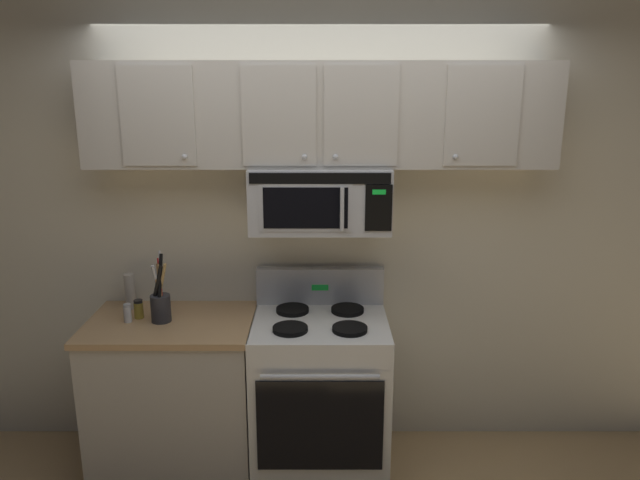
{
  "coord_description": "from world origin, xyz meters",
  "views": [
    {
      "loc": [
        0.0,
        -2.73,
        2.2
      ],
      "look_at": [
        0.0,
        0.49,
        1.35
      ],
      "focal_mm": 33.9,
      "sensor_mm": 36.0,
      "label": 1
    }
  ],
  "objects_px": {
    "stove_range": "(320,390)",
    "over_range_microwave": "(320,198)",
    "utensil_crock_charcoal": "(160,302)",
    "pepper_mill": "(130,291)",
    "salt_shaker": "(128,313)",
    "spice_jar": "(139,309)"
  },
  "relations": [
    {
      "from": "stove_range",
      "to": "pepper_mill",
      "type": "distance_m",
      "value": 1.25
    },
    {
      "from": "salt_shaker",
      "to": "stove_range",
      "type": "bearing_deg",
      "value": 0.98
    },
    {
      "from": "stove_range",
      "to": "utensil_crock_charcoal",
      "type": "distance_m",
      "value": 1.04
    },
    {
      "from": "stove_range",
      "to": "over_range_microwave",
      "type": "xyz_separation_m",
      "value": [
        -0.0,
        0.12,
        1.11
      ]
    },
    {
      "from": "stove_range",
      "to": "salt_shaker",
      "type": "bearing_deg",
      "value": -179.02
    },
    {
      "from": "utensil_crock_charcoal",
      "to": "spice_jar",
      "type": "relative_size",
      "value": 3.71
    },
    {
      "from": "stove_range",
      "to": "spice_jar",
      "type": "bearing_deg",
      "value": 177.68
    },
    {
      "from": "stove_range",
      "to": "pepper_mill",
      "type": "height_order",
      "value": "stove_range"
    },
    {
      "from": "stove_range",
      "to": "utensil_crock_charcoal",
      "type": "relative_size",
      "value": 2.82
    },
    {
      "from": "utensil_crock_charcoal",
      "to": "spice_jar",
      "type": "height_order",
      "value": "utensil_crock_charcoal"
    },
    {
      "from": "utensil_crock_charcoal",
      "to": "salt_shaker",
      "type": "bearing_deg",
      "value": -176.29
    },
    {
      "from": "utensil_crock_charcoal",
      "to": "pepper_mill",
      "type": "xyz_separation_m",
      "value": [
        -0.23,
        0.2,
        -0.01
      ]
    },
    {
      "from": "salt_shaker",
      "to": "over_range_microwave",
      "type": "bearing_deg",
      "value": 7.18
    },
    {
      "from": "over_range_microwave",
      "to": "salt_shaker",
      "type": "xyz_separation_m",
      "value": [
        -1.07,
        -0.13,
        -0.62
      ]
    },
    {
      "from": "over_range_microwave",
      "to": "utensil_crock_charcoal",
      "type": "distance_m",
      "value": 1.06
    },
    {
      "from": "over_range_microwave",
      "to": "spice_jar",
      "type": "height_order",
      "value": "over_range_microwave"
    },
    {
      "from": "utensil_crock_charcoal",
      "to": "over_range_microwave",
      "type": "bearing_deg",
      "value": 7.9
    },
    {
      "from": "stove_range",
      "to": "spice_jar",
      "type": "xyz_separation_m",
      "value": [
        -1.02,
        0.04,
        0.48
      ]
    },
    {
      "from": "stove_range",
      "to": "salt_shaker",
      "type": "distance_m",
      "value": 1.17
    },
    {
      "from": "over_range_microwave",
      "to": "salt_shaker",
      "type": "distance_m",
      "value": 1.24
    },
    {
      "from": "over_range_microwave",
      "to": "pepper_mill",
      "type": "bearing_deg",
      "value": 176.0
    },
    {
      "from": "salt_shaker",
      "to": "spice_jar",
      "type": "distance_m",
      "value": 0.07
    }
  ]
}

